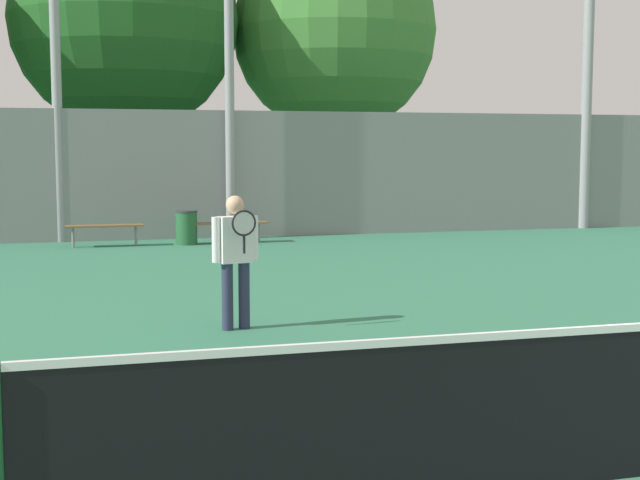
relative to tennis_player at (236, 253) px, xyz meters
name	(u,v)px	position (x,y,z in m)	size (l,w,h in m)	color
tennis_player	(236,253)	(0.00, 0.00, 0.00)	(0.59, 0.46, 1.65)	#282D47
bench_courtside_near	(104,227)	(-1.19, 10.01, -0.50)	(1.74, 0.40, 0.49)	brown
bench_courtside_far	(225,224)	(1.56, 10.01, -0.49)	(2.03, 0.40, 0.49)	brown
light_pole_near_left	(588,47)	(11.93, 11.31, 4.06)	(0.90, 0.60, 8.83)	#939399
trash_bin	(187,227)	(0.66, 9.96, -0.55)	(0.52, 0.52, 0.79)	#235B33
back_fence	(265,174)	(2.83, 11.32, 0.63)	(28.16, 0.06, 3.16)	gray
tree_green_tall	(334,32)	(6.45, 17.36, 5.03)	(6.57, 6.57, 9.26)	brown
tree_green_broad	(125,20)	(-0.21, 17.01, 5.11)	(6.79, 6.79, 9.46)	brown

